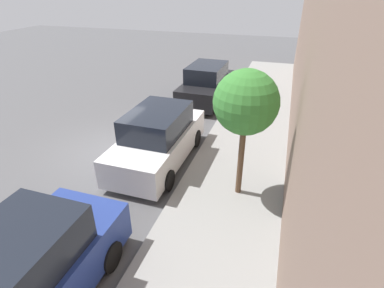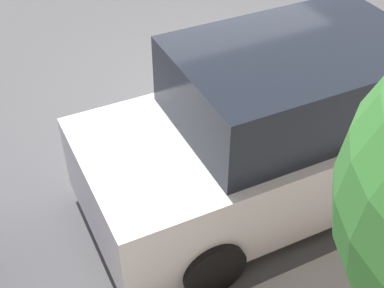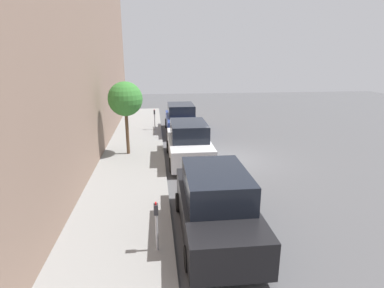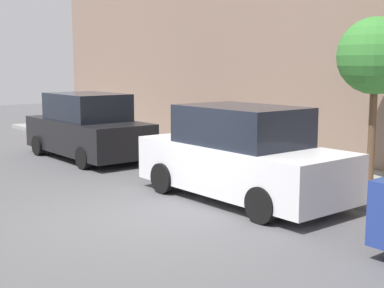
# 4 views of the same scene
# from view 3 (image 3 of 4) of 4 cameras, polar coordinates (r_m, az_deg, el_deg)

# --- Properties ---
(ground_plane) EXTENTS (60.00, 60.00, 0.00)m
(ground_plane) POSITION_cam_3_polar(r_m,az_deg,el_deg) (15.51, 7.83, -2.91)
(ground_plane) COLOR #515154
(sidewalk) EXTENTS (3.20, 32.00, 0.15)m
(sidewalk) POSITION_cam_3_polar(r_m,az_deg,el_deg) (15.04, -11.33, -3.39)
(sidewalk) COLOR gray
(sidewalk) RESTS_ON ground_plane
(parked_suv_nearest) EXTENTS (2.08, 4.81, 1.98)m
(parked_suv_nearest) POSITION_cam_3_polar(r_m,az_deg,el_deg) (20.82, -2.13, 4.75)
(parked_suv_nearest) COLOR navy
(parked_suv_nearest) RESTS_ON ground_plane
(parked_suv_second) EXTENTS (2.08, 4.82, 1.98)m
(parked_suv_second) POSITION_cam_3_polar(r_m,az_deg,el_deg) (14.89, -0.65, 0.20)
(parked_suv_second) COLOR silver
(parked_suv_second) RESTS_ON ground_plane
(parked_suv_third) EXTENTS (2.08, 4.83, 1.98)m
(parked_suv_third) POSITION_cam_3_polar(r_m,az_deg,el_deg) (8.81, 4.47, -11.42)
(parked_suv_third) COLOR black
(parked_suv_third) RESTS_ON ground_plane
(parking_meter_near) EXTENTS (0.11, 0.15, 1.43)m
(parking_meter_near) POSITION_cam_3_polar(r_m,az_deg,el_deg) (21.16, -7.15, 5.08)
(parking_meter_near) COLOR #ADADB2
(parking_meter_near) RESTS_ON sidewalk
(parking_meter_far) EXTENTS (0.11, 0.15, 1.36)m
(parking_meter_far) POSITION_cam_3_polar(r_m,az_deg,el_deg) (7.92, -6.80, -14.38)
(parking_meter_far) COLOR #ADADB2
(parking_meter_far) RESTS_ON sidewalk
(street_tree) EXTENTS (1.73, 1.73, 3.75)m
(street_tree) POSITION_cam_3_polar(r_m,az_deg,el_deg) (15.57, -12.59, 8.31)
(street_tree) COLOR brown
(street_tree) RESTS_ON sidewalk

